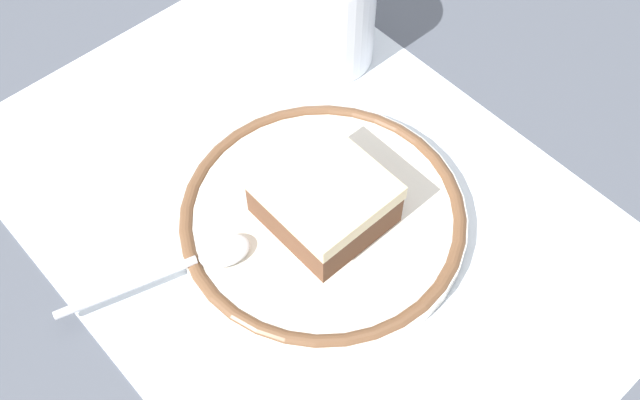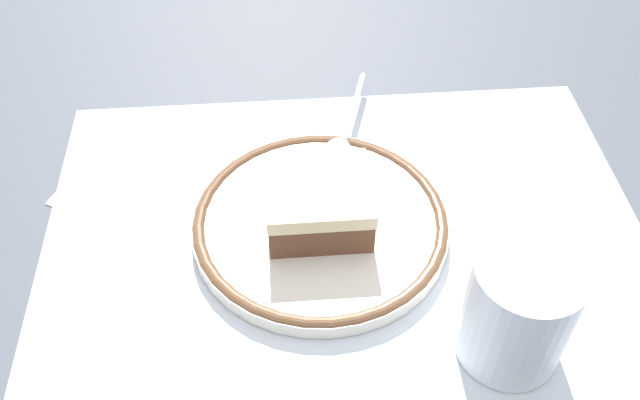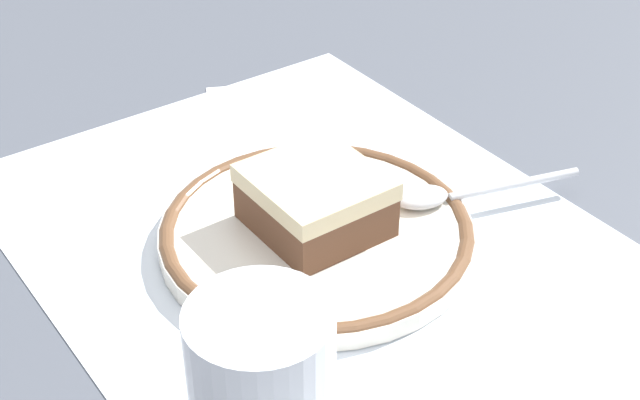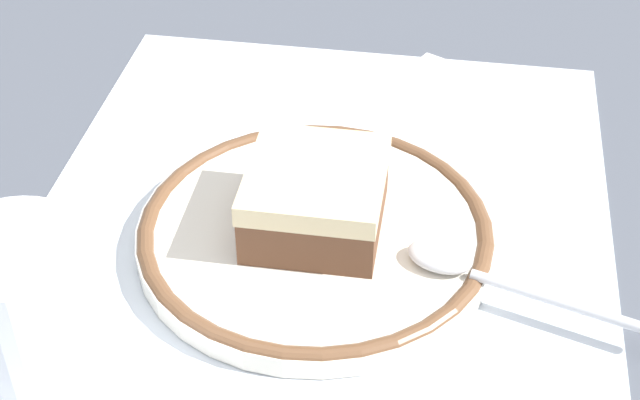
# 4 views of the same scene
# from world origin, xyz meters

# --- Properties ---
(ground_plane) EXTENTS (2.40, 2.40, 0.00)m
(ground_plane) POSITION_xyz_m (0.00, 0.00, 0.00)
(ground_plane) COLOR #4C515B
(placemat) EXTENTS (0.48, 0.34, 0.00)m
(placemat) POSITION_xyz_m (0.00, 0.00, 0.00)
(placemat) COLOR silver
(placemat) RESTS_ON ground_plane
(plate) EXTENTS (0.20, 0.20, 0.02)m
(plate) POSITION_xyz_m (-0.02, 0.00, 0.01)
(plate) COLOR silver
(plate) RESTS_ON placemat
(cake_slice) EXTENTS (0.08, 0.08, 0.04)m
(cake_slice) POSITION_xyz_m (-0.02, -0.00, 0.03)
(cake_slice) COLOR brown
(cake_slice) RESTS_ON plate
(spoon) EXTENTS (0.05, 0.13, 0.01)m
(spoon) POSITION_xyz_m (0.01, 0.09, 0.02)
(spoon) COLOR silver
(spoon) RESTS_ON plate
(cup) EXTENTS (0.07, 0.07, 0.09)m
(cup) POSITION_xyz_m (0.10, -0.12, 0.04)
(cup) COLOR white
(cup) RESTS_ON placemat
(napkin) EXTENTS (0.16, 0.14, 0.00)m
(napkin) POSITION_xyz_m (-0.17, 0.06, 0.00)
(napkin) COLOR white
(napkin) RESTS_ON placemat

